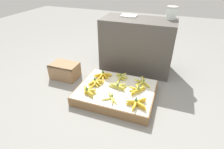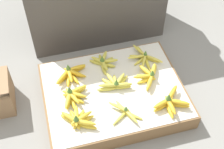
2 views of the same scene
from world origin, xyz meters
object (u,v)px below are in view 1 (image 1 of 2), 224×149
Objects in this scene: banana_bunch_front_midleft at (111,98)px; banana_bunch_front_midright at (137,103)px; banana_bunch_back_left at (103,75)px; wooden_crate at (65,71)px; banana_bunch_back_midleft at (121,77)px; glass_jar at (172,13)px; foam_tray_white at (129,16)px; banana_bunch_front_left at (89,91)px; banana_bunch_middle_midright at (137,90)px; banana_bunch_middle_midleft at (118,86)px; banana_bunch_back_midright at (143,82)px; banana_bunch_middle_left at (95,82)px.

banana_bunch_front_midleft is 0.89× the size of banana_bunch_front_midright.
banana_bunch_front_midleft is 0.93× the size of banana_bunch_back_left.
wooden_crate is at bearing -179.35° from banana_bunch_back_left.
banana_bunch_back_midleft is at bearing 3.94° from wooden_crate.
foam_tray_white is at bearing -175.76° from glass_jar.
banana_bunch_front_left reaches higher than banana_bunch_middle_midright.
banana_bunch_front_midright reaches higher than banana_bunch_middle_midleft.
banana_bunch_front_left is 0.38m from banana_bunch_middle_midleft.
banana_bunch_front_left is at bearing -98.13° from foam_tray_white.
wooden_crate is 1.42× the size of banana_bunch_back_midright.
banana_bunch_back_midright is 1.18× the size of foam_tray_white.
banana_bunch_middle_midright reaches higher than banana_bunch_front_midleft.
banana_bunch_back_midleft is 0.91× the size of foam_tray_white.
banana_bunch_middle_left is at bearing -127.87° from glass_jar.
banana_bunch_middle_left is 1.46m from glass_jar.
banana_bunch_middle_midright is 0.98× the size of banana_bunch_back_left.
banana_bunch_middle_left is (0.60, -0.19, 0.04)m from wooden_crate.
banana_bunch_front_midright is 0.40m from banana_bunch_middle_midleft.
banana_bunch_front_midright is 1.09× the size of foam_tray_white.
banana_bunch_front_midleft is 0.81× the size of banana_bunch_back_midright.
banana_bunch_middle_left is 0.37m from banana_bunch_back_midleft.
banana_bunch_front_midright is at bearing -1.74° from banana_bunch_front_midleft.
foam_tray_white is (-0.11, 0.69, 0.66)m from banana_bunch_back_midleft.
banana_bunch_front_midright is 1.07× the size of banana_bunch_middle_midright.
banana_bunch_middle_midleft is at bearing -145.05° from banana_bunch_back_midright.
glass_jar reaches higher than banana_bunch_middle_left.
banana_bunch_front_midright reaches higher than banana_bunch_middle_midright.
banana_bunch_back_left is 1.41× the size of glass_jar.
banana_bunch_middle_left is at bearing -96.39° from banana_bunch_back_left.
banana_bunch_back_left is at bearing -168.13° from banana_bunch_back_midleft.
banana_bunch_middle_left is 0.31m from banana_bunch_middle_midleft.
banana_bunch_front_midright is 1.36× the size of banana_bunch_middle_left.
banana_bunch_front_midleft is 0.50m from banana_bunch_back_left.
banana_bunch_middle_left is at bearing 144.68° from banana_bunch_front_midleft.
foam_tray_white is at bearing 98.89° from banana_bunch_middle_midleft.
banana_bunch_middle_left reaches higher than banana_bunch_back_midleft.
banana_bunch_back_midright is (1.18, 0.03, 0.04)m from wooden_crate.
banana_bunch_back_midleft is at bearing -80.62° from foam_tray_white.
banana_bunch_front_left is at bearing -143.36° from banana_bunch_middle_midleft.
banana_bunch_front_midleft is 1.35m from foam_tray_white.
banana_bunch_middle_midleft is at bearing -82.64° from banana_bunch_back_midleft.
banana_bunch_back_midright is at bearing -59.88° from foam_tray_white.
glass_jar reaches higher than banana_bunch_back_midleft.
banana_bunch_middle_midright reaches higher than wooden_crate.
banana_bunch_back_midright is (0.58, 0.42, -0.01)m from banana_bunch_front_left.
wooden_crate is 1.85× the size of banana_bunch_back_midleft.
banana_bunch_back_midleft is 0.77× the size of banana_bunch_back_midright.
banana_bunch_front_midright reaches higher than banana_bunch_back_midleft.
banana_bunch_front_midright is (1.21, -0.41, 0.05)m from wooden_crate.
banana_bunch_middle_midright is 0.55m from banana_bunch_back_left.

